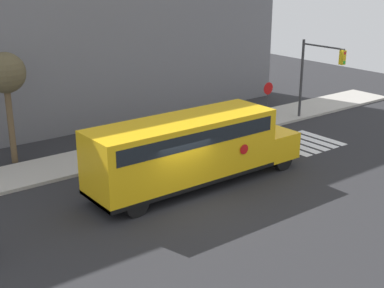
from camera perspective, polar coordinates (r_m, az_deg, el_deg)
ground_plane at (r=21.90m, az=-1.02°, el=-6.08°), size 60.00×60.00×0.00m
sidewalk_strip at (r=27.00m, az=-9.26°, el=-1.27°), size 44.00×3.00×0.15m
building_backdrop at (r=31.49m, az=-15.64°, el=12.22°), size 32.00×4.00×11.99m
crosswalk_stripes at (r=29.49m, az=11.91°, el=0.15°), size 3.30×3.20×0.01m
school_bus at (r=22.65m, az=-0.25°, el=-0.40°), size 10.18×2.57×3.09m
stop_sign at (r=31.71m, az=8.07°, el=4.97°), size 0.72×0.10×2.65m
traffic_light at (r=32.72m, az=13.06°, el=7.78°), size 0.28×3.12×4.89m
tree_near_sidewalk at (r=26.32m, az=-19.29°, el=6.95°), size 1.91×1.91×5.36m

